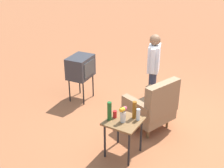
{
  "coord_description": "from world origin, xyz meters",
  "views": [
    {
      "loc": [
        4.81,
        1.72,
        3.29
      ],
      "look_at": [
        0.03,
        -1.07,
        0.65
      ],
      "focal_mm": 47.98,
      "sensor_mm": 36.0,
      "label": 1
    }
  ],
  "objects": [
    {
      "name": "ground_plane",
      "position": [
        0.0,
        0.0,
        0.0
      ],
      "size": [
        60.0,
        60.0,
        0.0
      ],
      "primitive_type": "plane",
      "color": "#A05B38"
    },
    {
      "name": "soda_can_red",
      "position": [
        1.14,
        -0.37,
        0.73
      ],
      "size": [
        0.07,
        0.07,
        0.12
      ],
      "primitive_type": "cylinder",
      "color": "red",
      "rests_on": "side_table"
    },
    {
      "name": "bottle_wine_green",
      "position": [
        1.24,
        -0.41,
        0.83
      ],
      "size": [
        0.07,
        0.07,
        0.32
      ],
      "primitive_type": "cylinder",
      "color": "#1E5623",
      "rests_on": "side_table"
    },
    {
      "name": "bottle_tall_amber",
      "position": [
        0.99,
        -0.09,
        0.82
      ],
      "size": [
        0.07,
        0.07,
        0.3
      ],
      "primitive_type": "cylinder",
      "color": "brown",
      "rests_on": "side_table"
    },
    {
      "name": "bottle_short_clear",
      "position": [
        1.02,
        -0.01,
        0.77
      ],
      "size": [
        0.06,
        0.06,
        0.2
      ],
      "primitive_type": "cylinder",
      "color": "silver",
      "rests_on": "side_table"
    },
    {
      "name": "person_standing",
      "position": [
        -0.57,
        -0.43,
        0.94
      ],
      "size": [
        0.55,
        0.31,
        1.64
      ],
      "color": "#2D3347",
      "rests_on": "ground"
    },
    {
      "name": "armchair",
      "position": [
        0.21,
        -0.08,
        0.5
      ],
      "size": [
        0.98,
        0.99,
        1.06
      ],
      "color": "brown",
      "rests_on": "ground"
    },
    {
      "name": "tv_on_stand",
      "position": [
        -0.12,
        -1.96,
        0.78
      ],
      "size": [
        0.64,
        0.49,
        1.03
      ],
      "color": "black",
      "rests_on": "ground"
    },
    {
      "name": "side_table",
      "position": [
        1.15,
        -0.2,
        0.57
      ],
      "size": [
        0.56,
        0.56,
        0.67
      ],
      "color": "black",
      "rests_on": "ground"
    },
    {
      "name": "flower_vase",
      "position": [
        1.19,
        -0.19,
        0.81
      ],
      "size": [
        0.14,
        0.1,
        0.27
      ],
      "color": "silver",
      "rests_on": "side_table"
    }
  ]
}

